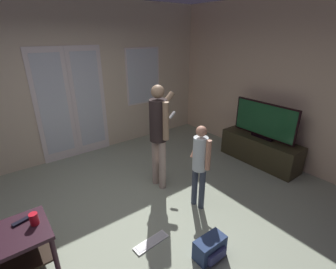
{
  "coord_description": "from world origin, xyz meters",
  "views": [
    {
      "loc": [
        -1.06,
        -2.22,
        2.28
      ],
      "look_at": [
        0.74,
        0.14,
        1.04
      ],
      "focal_mm": 26.1,
      "sensor_mm": 36.0,
      "label": 1
    }
  ],
  "objects_px": {
    "flat_screen_tv": "(264,121)",
    "loose_keyboard": "(151,242)",
    "backpack": "(210,248)",
    "cup_near_edge": "(34,219)",
    "person_child": "(200,160)",
    "tv_remote_black": "(21,221)",
    "tv_stand": "(260,150)",
    "person_adult": "(159,129)"
  },
  "relations": [
    {
      "from": "backpack",
      "to": "loose_keyboard",
      "type": "bearing_deg",
      "value": 127.29
    },
    {
      "from": "tv_stand",
      "to": "flat_screen_tv",
      "type": "xyz_separation_m",
      "value": [
        -0.0,
        0.0,
        0.58
      ]
    },
    {
      "from": "flat_screen_tv",
      "to": "loose_keyboard",
      "type": "xyz_separation_m",
      "value": [
        -2.71,
        -0.4,
        -0.82
      ]
    },
    {
      "from": "flat_screen_tv",
      "to": "person_child",
      "type": "height_order",
      "value": "person_child"
    },
    {
      "from": "cup_near_edge",
      "to": "tv_remote_black",
      "type": "bearing_deg",
      "value": 133.71
    },
    {
      "from": "person_adult",
      "to": "tv_remote_black",
      "type": "height_order",
      "value": "person_adult"
    },
    {
      "from": "backpack",
      "to": "loose_keyboard",
      "type": "xyz_separation_m",
      "value": [
        -0.41,
        0.54,
        -0.11
      ]
    },
    {
      "from": "flat_screen_tv",
      "to": "backpack",
      "type": "bearing_deg",
      "value": -157.79
    },
    {
      "from": "person_child",
      "to": "tv_remote_black",
      "type": "bearing_deg",
      "value": 167.35
    },
    {
      "from": "flat_screen_tv",
      "to": "person_child",
      "type": "relative_size",
      "value": 0.98
    },
    {
      "from": "person_adult",
      "to": "backpack",
      "type": "distance_m",
      "value": 1.73
    },
    {
      "from": "flat_screen_tv",
      "to": "cup_near_edge",
      "type": "xyz_separation_m",
      "value": [
        -3.76,
        0.13,
        -0.28
      ]
    },
    {
      "from": "loose_keyboard",
      "to": "tv_remote_black",
      "type": "distance_m",
      "value": 1.41
    },
    {
      "from": "tv_remote_black",
      "to": "flat_screen_tv",
      "type": "bearing_deg",
      "value": -17.94
    },
    {
      "from": "cup_near_edge",
      "to": "tv_remote_black",
      "type": "relative_size",
      "value": 0.75
    },
    {
      "from": "person_child",
      "to": "backpack",
      "type": "relative_size",
      "value": 3.38
    },
    {
      "from": "person_adult",
      "to": "cup_near_edge",
      "type": "height_order",
      "value": "person_adult"
    },
    {
      "from": "tv_stand",
      "to": "cup_near_edge",
      "type": "relative_size",
      "value": 11.47
    },
    {
      "from": "tv_stand",
      "to": "person_adult",
      "type": "distance_m",
      "value": 2.13
    },
    {
      "from": "backpack",
      "to": "cup_near_edge",
      "type": "bearing_deg",
      "value": 143.89
    },
    {
      "from": "tv_stand",
      "to": "loose_keyboard",
      "type": "height_order",
      "value": "tv_stand"
    },
    {
      "from": "person_adult",
      "to": "backpack",
      "type": "height_order",
      "value": "person_adult"
    },
    {
      "from": "person_child",
      "to": "tv_remote_black",
      "type": "distance_m",
      "value": 2.13
    },
    {
      "from": "tv_stand",
      "to": "flat_screen_tv",
      "type": "distance_m",
      "value": 0.58
    },
    {
      "from": "flat_screen_tv",
      "to": "person_adult",
      "type": "xyz_separation_m",
      "value": [
        -1.94,
        0.52,
        0.14
      ]
    },
    {
      "from": "backpack",
      "to": "tv_stand",
      "type": "bearing_deg",
      "value": 22.12
    },
    {
      "from": "person_adult",
      "to": "cup_near_edge",
      "type": "relative_size",
      "value": 12.78
    },
    {
      "from": "backpack",
      "to": "cup_near_edge",
      "type": "xyz_separation_m",
      "value": [
        -1.46,
        1.07,
        0.43
      ]
    },
    {
      "from": "backpack",
      "to": "tv_remote_black",
      "type": "height_order",
      "value": "tv_remote_black"
    },
    {
      "from": "tv_stand",
      "to": "tv_remote_black",
      "type": "relative_size",
      "value": 8.56
    },
    {
      "from": "person_adult",
      "to": "person_child",
      "type": "height_order",
      "value": "person_adult"
    },
    {
      "from": "backpack",
      "to": "cup_near_edge",
      "type": "height_order",
      "value": "cup_near_edge"
    },
    {
      "from": "tv_stand",
      "to": "tv_remote_black",
      "type": "bearing_deg",
      "value": 176.42
    },
    {
      "from": "backpack",
      "to": "cup_near_edge",
      "type": "relative_size",
      "value": 2.82
    },
    {
      "from": "person_adult",
      "to": "backpack",
      "type": "relative_size",
      "value": 4.53
    },
    {
      "from": "person_adult",
      "to": "flat_screen_tv",
      "type": "bearing_deg",
      "value": -14.97
    },
    {
      "from": "tv_stand",
      "to": "person_child",
      "type": "bearing_deg",
      "value": -172.99
    },
    {
      "from": "person_child",
      "to": "backpack",
      "type": "distance_m",
      "value": 1.06
    },
    {
      "from": "cup_near_edge",
      "to": "loose_keyboard",
      "type": "bearing_deg",
      "value": -26.59
    },
    {
      "from": "person_adult",
      "to": "tv_remote_black",
      "type": "bearing_deg",
      "value": -171.77
    },
    {
      "from": "flat_screen_tv",
      "to": "loose_keyboard",
      "type": "height_order",
      "value": "flat_screen_tv"
    },
    {
      "from": "backpack",
      "to": "tv_remote_black",
      "type": "distance_m",
      "value": 2.0
    }
  ]
}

